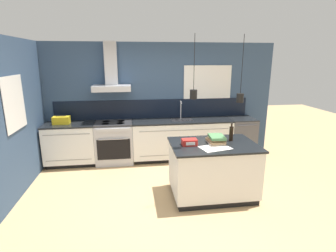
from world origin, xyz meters
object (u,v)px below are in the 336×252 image
object	(u,v)px
bottle_on_island	(231,133)
book_stack	(216,140)
oven_range	(115,142)
dishwasher	(240,137)
red_supply_box	(189,142)
yellow_toolbox	(61,120)

from	to	relation	value
bottle_on_island	book_stack	size ratio (longest dim) A/B	0.90
oven_range	dishwasher	world-z (taller)	same
oven_range	book_stack	distance (m)	2.50
bottle_on_island	dishwasher	bearing A→B (deg)	61.02
bottle_on_island	book_stack	distance (m)	0.32
red_supply_box	dishwasher	bearing A→B (deg)	46.76
bottle_on_island	red_supply_box	world-z (taller)	bottle_on_island
oven_range	bottle_on_island	bearing A→B (deg)	-38.14
yellow_toolbox	oven_range	bearing A→B (deg)	-0.23
oven_range	yellow_toolbox	bearing A→B (deg)	179.77
book_stack	yellow_toolbox	xyz separation A→B (m)	(-2.81, 1.72, 0.02)
bottle_on_island	book_stack	world-z (taller)	bottle_on_island
oven_range	book_stack	world-z (taller)	book_stack
red_supply_box	yellow_toolbox	xyz separation A→B (m)	(-2.37, 1.73, 0.03)
oven_range	red_supply_box	size ratio (longest dim) A/B	3.80
oven_range	book_stack	xyz separation A→B (m)	(1.74, -1.71, 0.52)
dishwasher	bottle_on_island	distance (m)	1.92
oven_range	red_supply_box	distance (m)	2.22
red_supply_box	yellow_toolbox	size ratio (longest dim) A/B	0.70
dishwasher	book_stack	bearing A→B (deg)	-124.62
book_stack	red_supply_box	world-z (taller)	book_stack
dishwasher	book_stack	world-z (taller)	book_stack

